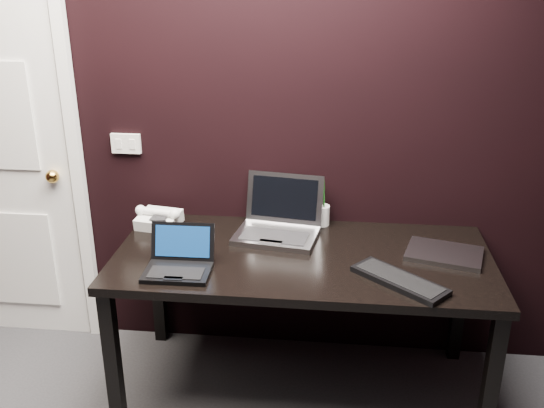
# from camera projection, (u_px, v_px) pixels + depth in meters

# --- Properties ---
(wall_back) EXTENTS (4.00, 0.00, 4.00)m
(wall_back) POSITION_uv_depth(u_px,v_px,m) (248.00, 111.00, 2.93)
(wall_back) COLOR black
(wall_back) RESTS_ON ground
(wall_switch) EXTENTS (0.15, 0.02, 0.10)m
(wall_switch) POSITION_uv_depth(u_px,v_px,m) (126.00, 144.00, 3.04)
(wall_switch) COLOR silver
(wall_switch) RESTS_ON wall_back
(desk) EXTENTS (1.70, 0.80, 0.74)m
(desk) POSITION_uv_depth(u_px,v_px,m) (302.00, 270.00, 2.77)
(desk) COLOR black
(desk) RESTS_ON ground
(netbook) EXTENTS (0.28, 0.25, 0.18)m
(netbook) POSITION_uv_depth(u_px,v_px,m) (179.00, 263.00, 2.58)
(netbook) COLOR black
(netbook) RESTS_ON desk
(silver_laptop) EXTENTS (0.43, 0.40, 0.26)m
(silver_laptop) POSITION_uv_depth(u_px,v_px,m) (278.00, 225.00, 2.92)
(silver_laptop) COLOR #A2A2A7
(silver_laptop) RESTS_ON desk
(ext_keyboard) EXTENTS (0.40, 0.38, 0.03)m
(ext_keyboard) POSITION_uv_depth(u_px,v_px,m) (399.00, 280.00, 2.49)
(ext_keyboard) COLOR black
(ext_keyboard) RESTS_ON desk
(closed_laptop) EXTENTS (0.38, 0.31, 0.02)m
(closed_laptop) POSITION_uv_depth(u_px,v_px,m) (444.00, 254.00, 2.72)
(closed_laptop) COLOR #9D9EA3
(closed_laptop) RESTS_ON desk
(desk_phone) EXTENTS (0.24, 0.21, 0.12)m
(desk_phone) POSITION_uv_depth(u_px,v_px,m) (159.00, 219.00, 3.01)
(desk_phone) COLOR silver
(desk_phone) RESTS_ON desk
(mobile_phone) EXTENTS (0.07, 0.06, 0.10)m
(mobile_phone) POSITION_uv_depth(u_px,v_px,m) (161.00, 235.00, 2.84)
(mobile_phone) COLOR black
(mobile_phone) RESTS_ON desk
(pen_cup) EXTENTS (0.09, 0.09, 0.24)m
(pen_cup) POSITION_uv_depth(u_px,v_px,m) (321.00, 214.00, 3.03)
(pen_cup) COLOR white
(pen_cup) RESTS_ON desk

